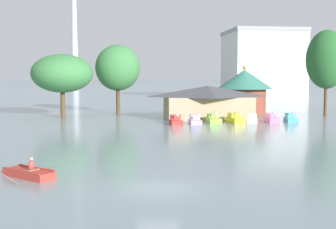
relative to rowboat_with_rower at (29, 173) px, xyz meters
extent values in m
plane|color=gray|center=(7.92, -3.87, -0.27)|extent=(2000.00, 2000.00, 0.00)
cube|color=#B7382D|center=(-0.01, 0.01, -0.03)|extent=(3.67, 3.47, 0.47)
cube|color=#B7382D|center=(-0.41, -0.44, 0.25)|extent=(2.73, 2.46, 0.10)
cube|color=#B7382D|center=(0.39, 0.45, 0.25)|extent=(2.73, 2.46, 0.10)
cube|color=#997F5B|center=(0.20, -0.18, 0.22)|extent=(0.91, 0.98, 0.04)
ellipsoid|color=#BF3F3F|center=(0.20, -0.18, 0.54)|extent=(0.53, 0.54, 0.60)
sphere|color=tan|center=(0.20, -0.18, 0.95)|extent=(0.22, 0.22, 0.22)
cylinder|color=tan|center=(-1.05, -1.29, 0.06)|extent=(1.55, 1.40, 0.54)
cylinder|color=tan|center=(1.17, 1.18, 0.06)|extent=(1.55, 1.40, 0.54)
cube|color=red|center=(13.50, 30.35, 0.03)|extent=(1.62, 2.71, 0.60)
cube|color=#E8423C|center=(13.49, 30.68, 0.68)|extent=(1.34, 1.24, 0.72)
cylinder|color=red|center=(13.54, 29.29, 0.62)|extent=(0.14, 0.14, 0.59)
sphere|color=white|center=(13.54, 29.29, 1.10)|extent=(0.37, 0.37, 0.37)
cube|color=#B299D8|center=(16.20, 30.84, 0.02)|extent=(1.56, 2.60, 0.57)
cube|color=#C8ADF0|center=(16.21, 31.16, 0.66)|extent=(1.31, 1.18, 0.71)
cylinder|color=#B299D8|center=(16.18, 29.81, 0.55)|extent=(0.14, 0.14, 0.49)
sphere|color=white|center=(16.18, 29.81, 0.95)|extent=(0.32, 0.32, 0.32)
cube|color=#8CCC3F|center=(18.94, 31.79, 0.09)|extent=(1.80, 3.06, 0.72)
cube|color=#A0E24F|center=(18.92, 32.17, 0.72)|extent=(1.48, 1.41, 0.54)
cylinder|color=#8CCC3F|center=(18.99, 30.60, 0.73)|extent=(0.14, 0.14, 0.56)
sphere|color=white|center=(18.99, 30.60, 1.20)|extent=(0.38, 0.38, 0.38)
cube|color=yellow|center=(21.98, 31.49, 0.12)|extent=(2.22, 3.15, 0.78)
cube|color=yellow|center=(21.90, 31.84, 0.82)|extent=(1.64, 1.56, 0.61)
cylinder|color=yellow|center=(22.23, 30.38, 0.85)|extent=(0.14, 0.14, 0.68)
sphere|color=white|center=(22.23, 30.38, 1.36)|extent=(0.32, 0.32, 0.32)
cube|color=white|center=(24.50, 31.80, 0.05)|extent=(2.07, 2.82, 0.64)
cube|color=white|center=(24.59, 32.10, 0.67)|extent=(1.47, 1.43, 0.61)
cylinder|color=white|center=(24.21, 30.83, 0.69)|extent=(0.14, 0.14, 0.64)
sphere|color=white|center=(24.21, 30.83, 1.15)|extent=(0.29, 0.29, 0.29)
cube|color=pink|center=(27.30, 31.53, 0.09)|extent=(1.51, 2.46, 0.72)
cube|color=pink|center=(27.30, 31.84, 0.73)|extent=(1.28, 1.11, 0.55)
cylinder|color=pink|center=(27.29, 30.55, 0.68)|extent=(0.14, 0.14, 0.46)
sphere|color=white|center=(27.29, 30.55, 1.06)|extent=(0.29, 0.29, 0.29)
cube|color=#4CB7CC|center=(30.21, 31.92, 0.03)|extent=(1.82, 2.71, 0.60)
cube|color=#5DCDE2|center=(30.25, 32.24, 0.66)|extent=(1.42, 1.29, 0.66)
cylinder|color=#4CB7CC|center=(30.09, 30.91, 0.66)|extent=(0.14, 0.14, 0.67)
sphere|color=white|center=(30.09, 30.91, 1.18)|extent=(0.38, 0.38, 0.38)
cube|color=tan|center=(19.49, 38.52, 1.41)|extent=(12.84, 7.81, 3.36)
pyramid|color=#4C4C51|center=(19.49, 38.52, 3.93)|extent=(13.87, 8.99, 1.68)
cylinder|color=brown|center=(27.18, 45.12, 1.91)|extent=(7.22, 7.22, 4.35)
cone|color=#387F6B|center=(27.18, 45.12, 5.71)|extent=(9.58, 9.58, 3.27)
sphere|color=#B7993D|center=(27.18, 45.12, 7.70)|extent=(0.70, 0.70, 0.70)
cylinder|color=brown|center=(-2.85, 42.91, 1.69)|extent=(0.73, 0.73, 3.92)
ellipsoid|color=#3D7F42|center=(-2.85, 42.91, 6.67)|extent=(9.65, 9.65, 6.04)
cylinder|color=brown|center=(5.83, 49.06, 1.74)|extent=(0.67, 0.67, 4.02)
ellipsoid|color=#3D7F42|center=(5.83, 49.06, 7.70)|extent=(7.71, 7.71, 7.89)
cylinder|color=brown|center=(39.48, 40.54, 1.97)|extent=(0.54, 0.54, 4.47)
ellipsoid|color=#28602D|center=(39.48, 40.54, 8.95)|extent=(6.58, 6.58, 9.49)
cube|color=silver|center=(48.48, 100.00, 9.26)|extent=(20.39, 19.69, 19.06)
cube|color=#999993|center=(48.48, 100.00, 19.29)|extent=(20.80, 20.09, 1.00)
camera|label=1|loc=(5.61, -28.97, 6.13)|focal=47.89mm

